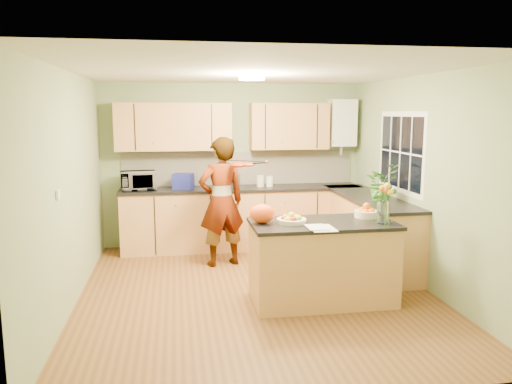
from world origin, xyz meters
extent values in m
plane|color=brown|center=(0.00, 0.00, 0.00)|extent=(4.50, 4.50, 0.00)
cube|color=silver|center=(0.00, 0.00, 2.50)|extent=(4.00, 4.50, 0.02)
cube|color=gray|center=(0.00, 2.25, 1.25)|extent=(4.00, 0.02, 2.50)
cube|color=gray|center=(0.00, -2.25, 1.25)|extent=(4.00, 0.02, 2.50)
cube|color=gray|center=(-2.00, 0.00, 1.25)|extent=(0.02, 4.50, 2.50)
cube|color=gray|center=(2.00, 0.00, 1.25)|extent=(0.02, 4.50, 2.50)
cube|color=tan|center=(0.10, 1.95, 0.45)|extent=(3.60, 0.60, 0.90)
cube|color=black|center=(0.10, 1.94, 0.92)|extent=(3.64, 0.62, 0.04)
cube|color=tan|center=(1.70, 0.85, 0.45)|extent=(0.60, 2.20, 0.90)
cube|color=black|center=(1.69, 0.85, 0.92)|extent=(0.62, 2.24, 0.04)
cube|color=white|center=(0.10, 2.23, 1.20)|extent=(3.60, 0.02, 0.52)
cube|color=tan|center=(-0.90, 2.08, 1.85)|extent=(1.70, 0.34, 0.70)
cube|color=tan|center=(0.85, 2.08, 1.85)|extent=(1.20, 0.34, 0.70)
cube|color=white|center=(1.70, 2.09, 1.90)|extent=(0.40, 0.30, 0.72)
cylinder|color=#B0B0B4|center=(1.70, 2.09, 1.50)|extent=(0.06, 0.06, 0.20)
cube|color=white|center=(1.99, 0.60, 1.55)|extent=(0.01, 1.30, 1.05)
cube|color=black|center=(1.99, 0.60, 1.55)|extent=(0.01, 1.18, 0.92)
cube|color=white|center=(-1.99, -0.60, 1.30)|extent=(0.02, 0.09, 0.09)
cylinder|color=#FFEABF|center=(0.00, 0.30, 2.46)|extent=(0.30, 0.30, 0.06)
cylinder|color=white|center=(0.00, 0.30, 2.49)|extent=(0.10, 0.10, 0.02)
cube|color=tan|center=(0.67, -0.38, 0.43)|extent=(1.52, 0.76, 0.86)
cube|color=black|center=(0.67, -0.38, 0.87)|extent=(1.56, 0.80, 0.04)
cylinder|color=beige|center=(0.32, -0.38, 0.92)|extent=(0.32, 0.32, 0.05)
cylinder|color=beige|center=(1.22, -0.23, 0.93)|extent=(0.27, 0.27, 0.08)
cylinder|color=silver|center=(1.27, -0.56, 1.01)|extent=(0.12, 0.12, 0.24)
ellipsoid|color=#FA5014|center=(0.01, -0.33, 1.00)|extent=(0.29, 0.25, 0.20)
cube|color=silver|center=(0.57, -0.68, 0.90)|extent=(0.25, 0.34, 0.01)
imported|color=#EDAC91|center=(-0.29, 1.12, 0.87)|extent=(0.72, 0.57, 1.75)
imported|color=white|center=(-1.43, 1.91, 1.08)|extent=(0.54, 0.40, 0.27)
cube|color=navy|center=(-0.78, 1.93, 1.05)|extent=(0.34, 0.29, 0.23)
cylinder|color=#B0B0B4|center=(0.01, 1.97, 1.04)|extent=(0.14, 0.14, 0.20)
sphere|color=black|center=(0.01, 1.97, 1.17)|extent=(0.07, 0.07, 0.07)
cylinder|color=beige|center=(0.38, 1.95, 1.03)|extent=(0.15, 0.15, 0.18)
cylinder|color=white|center=(0.53, 1.95, 1.02)|extent=(0.11, 0.11, 0.16)
imported|color=#346F25|center=(1.70, 0.49, 1.18)|extent=(0.56, 0.53, 0.49)
camera|label=1|loc=(-0.88, -5.46, 2.07)|focal=35.00mm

